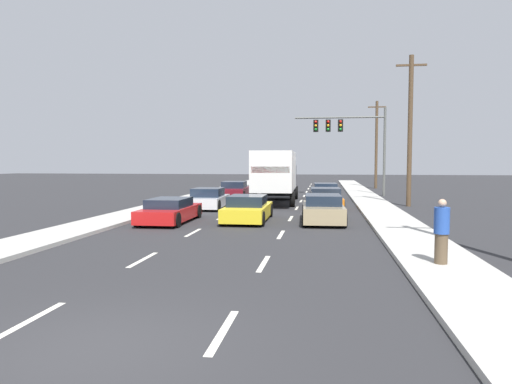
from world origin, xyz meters
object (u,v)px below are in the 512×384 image
object	(u,v)px
car_red	(170,211)
utility_pole_far	(376,144)
car_white	(208,199)
car_tan	(323,209)
car_yellow	(248,209)
pedestrian_near_corner	(442,232)
utility_pole_mid	(410,129)
car_orange	(325,199)
traffic_signal_mast	(343,131)
box_truck	(276,174)
car_maroon	(235,190)
car_gray	(325,192)

from	to	relation	value
car_red	utility_pole_far	size ratio (longest dim) A/B	0.50
car_red	utility_pole_far	xyz separation A→B (m)	(12.14, 28.86, 4.08)
car_white	car_tan	distance (m)	8.49
car_yellow	pedestrian_near_corner	world-z (taller)	pedestrian_near_corner
car_white	car_tan	bearing A→B (deg)	-38.29
car_yellow	utility_pole_mid	size ratio (longest dim) A/B	0.50
car_yellow	car_orange	distance (m)	7.16
car_red	traffic_signal_mast	world-z (taller)	traffic_signal_mast
box_truck	car_yellow	world-z (taller)	box_truck
car_maroon	pedestrian_near_corner	bearing A→B (deg)	-66.27
car_maroon	car_gray	xyz separation A→B (m)	(6.80, -0.57, -0.02)
car_yellow	car_tan	world-z (taller)	car_tan
car_red	car_white	bearing A→B (deg)	88.31
car_red	box_truck	distance (m)	11.10
box_truck	car_yellow	xyz separation A→B (m)	(-0.34, -9.39, -1.41)
utility_pole_mid	pedestrian_near_corner	distance (m)	17.68
car_yellow	car_gray	size ratio (longest dim) A/B	1.00
car_gray	car_orange	world-z (taller)	car_orange
car_red	utility_pole_far	world-z (taller)	utility_pole_far
traffic_signal_mast	utility_pole_far	distance (m)	11.61
utility_pole_far	car_yellow	bearing A→B (deg)	-107.36
car_red	car_maroon	bearing A→B (deg)	89.26
car_red	car_orange	bearing A→B (deg)	45.87
car_white	car_maroon	bearing A→B (deg)	90.00
car_orange	car_tan	bearing A→B (deg)	-91.07
car_red	traffic_signal_mast	bearing A→B (deg)	64.94
car_maroon	pedestrian_near_corner	world-z (taller)	pedestrian_near_corner
car_red	car_gray	size ratio (longest dim) A/B	0.99
car_white	utility_pole_far	world-z (taller)	utility_pole_far
box_truck	utility_pole_far	size ratio (longest dim) A/B	1.01
car_tan	utility_pole_mid	size ratio (longest dim) A/B	0.48
car_orange	utility_pole_mid	distance (m)	6.91
car_red	pedestrian_near_corner	bearing A→B (deg)	-38.22
car_tan	car_orange	bearing A→B (deg)	88.93
pedestrian_near_corner	box_truck	bearing A→B (deg)	108.61
car_white	car_orange	world-z (taller)	car_orange
traffic_signal_mast	utility_pole_far	xyz separation A→B (m)	(3.77, 10.96, -0.59)
traffic_signal_mast	utility_pole_mid	size ratio (longest dim) A/B	0.79
box_truck	traffic_signal_mast	distance (m)	9.42
car_gray	traffic_signal_mast	distance (m)	6.43
traffic_signal_mast	utility_pole_mid	xyz separation A→B (m)	(3.66, -8.52, -0.47)
car_white	car_red	size ratio (longest dim) A/B	0.94
car_orange	car_maroon	bearing A→B (deg)	133.85
car_maroon	car_yellow	bearing A→B (deg)	-76.32
pedestrian_near_corner	car_red	bearing A→B (deg)	141.78
car_tan	utility_pole_mid	world-z (taller)	utility_pole_mid
car_white	box_truck	world-z (taller)	box_truck
car_yellow	car_gray	world-z (taller)	same
car_white	utility_pole_mid	size ratio (longest dim) A/B	0.46
car_yellow	traffic_signal_mast	world-z (taller)	traffic_signal_mast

